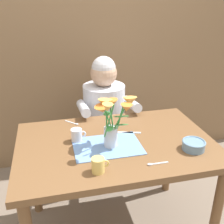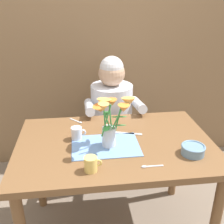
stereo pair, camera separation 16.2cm
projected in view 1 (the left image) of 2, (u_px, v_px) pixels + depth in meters
wood_panel_backdrop at (87, 33)px, 2.38m from camera, size 4.00×0.10×2.50m
dining_table at (116, 155)px, 1.70m from camera, size 1.20×0.80×0.74m
seated_person at (104, 124)px, 2.29m from camera, size 0.45×0.47×1.14m
striped_placemat at (107, 146)px, 1.61m from camera, size 0.40×0.28×0.00m
flower_vase at (113, 117)px, 1.53m from camera, size 0.26×0.25×0.32m
ceramic_bowl at (194, 145)px, 1.56m from camera, size 0.14×0.14×0.06m
dinner_knife at (126, 133)px, 1.76m from camera, size 0.19×0.07×0.00m
tea_cup at (98, 165)px, 1.36m from camera, size 0.09×0.07×0.08m
coffee_cup at (77, 135)px, 1.65m from camera, size 0.09×0.07×0.08m
spoon_0 at (154, 164)px, 1.44m from camera, size 0.12×0.02×0.01m
spoon_1 at (74, 123)px, 1.89m from camera, size 0.09×0.10×0.01m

